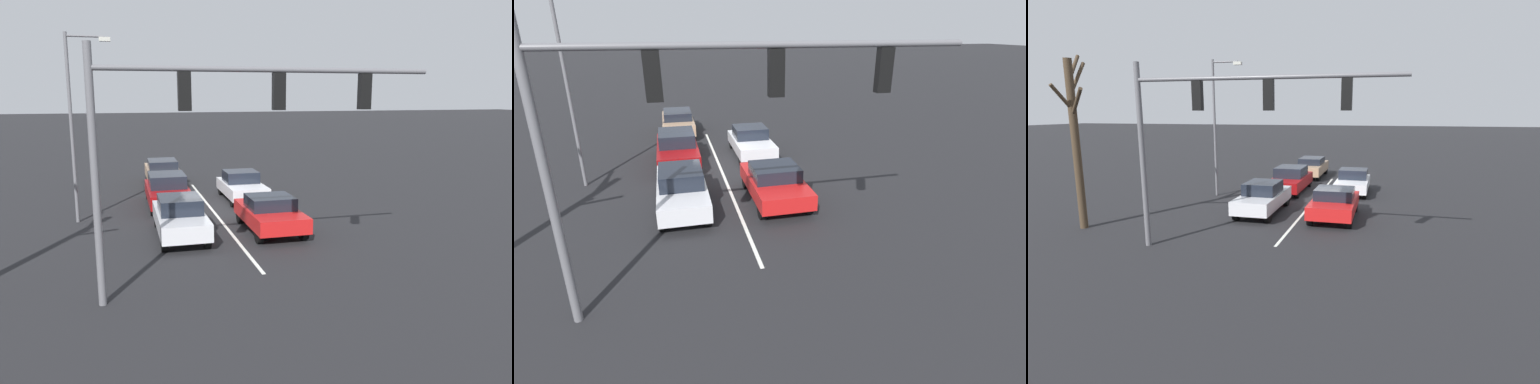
% 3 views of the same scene
% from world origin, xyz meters
% --- Properties ---
extents(ground_plane, '(240.00, 240.00, 0.00)m').
position_xyz_m(ground_plane, '(0.00, 0.00, 0.00)').
color(ground_plane, black).
extents(lane_stripe_left_divider, '(0.12, 15.33, 0.01)m').
position_xyz_m(lane_stripe_left_divider, '(0.00, 1.66, 0.01)').
color(lane_stripe_left_divider, silver).
rests_on(lane_stripe_left_divider, ground_plane).
extents(car_silver_midlane_front, '(1.73, 4.50, 1.53)m').
position_xyz_m(car_silver_midlane_front, '(1.92, 4.66, 0.78)').
color(car_silver_midlane_front, silver).
rests_on(car_silver_midlane_front, ground_plane).
extents(car_red_leftlane_front, '(1.94, 4.15, 1.40)m').
position_xyz_m(car_red_leftlane_front, '(-1.54, 4.80, 0.73)').
color(car_red_leftlane_front, red).
rests_on(car_red_leftlane_front, ground_plane).
extents(car_white_leftlane_second, '(1.84, 4.09, 1.43)m').
position_xyz_m(car_white_leftlane_second, '(-1.87, -1.23, 0.72)').
color(car_white_leftlane_second, silver).
rests_on(car_white_leftlane_second, ground_plane).
extents(car_maroon_midlane_second, '(1.90, 4.76, 1.52)m').
position_xyz_m(car_maroon_midlane_second, '(1.88, -0.82, 0.77)').
color(car_maroon_midlane_second, maroon).
rests_on(car_maroon_midlane_second, ground_plane).
extents(car_tan_midlane_third, '(1.83, 4.73, 1.47)m').
position_xyz_m(car_tan_midlane_third, '(1.64, -6.56, 0.79)').
color(car_tan_midlane_third, tan).
rests_on(car_tan_midlane_third, ground_plane).
extents(traffic_signal_gantry, '(9.01, 0.37, 6.48)m').
position_xyz_m(traffic_signal_gantry, '(1.67, 10.31, 4.70)').
color(traffic_signal_gantry, slate).
rests_on(traffic_signal_gantry, ground_plane).
extents(street_lamp_right_shoulder, '(1.77, 0.24, 7.65)m').
position_xyz_m(street_lamp_right_shoulder, '(5.62, 1.38, 4.41)').
color(street_lamp_right_shoulder, slate).
rests_on(street_lamp_right_shoulder, ground_plane).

